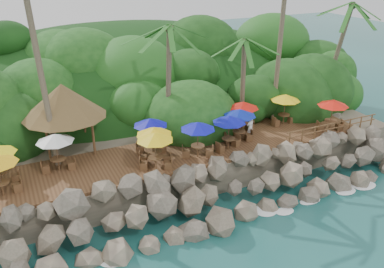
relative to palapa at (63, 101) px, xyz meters
name	(u,v)px	position (x,y,z in m)	size (l,w,h in m)	color
ground	(237,226)	(7.50, -9.47, -5.79)	(140.00, 140.00, 0.00)	#19514F
land_base	(144,117)	(7.50, 6.53, -4.74)	(32.00, 25.20, 2.10)	gray
jungle_hill	(121,103)	(7.50, 14.03, -5.79)	(44.80, 28.00, 15.40)	#143811
seawall	(220,192)	(7.50, -7.47, -4.64)	(29.00, 4.00, 2.30)	gray
terrace	(192,150)	(7.50, -3.47, -3.59)	(26.00, 5.00, 0.20)	brown
jungle_foliage	(148,132)	(7.50, 5.53, -5.79)	(44.00, 16.00, 12.00)	#143811
foam_line	(234,222)	(7.50, -9.17, -5.76)	(25.20, 0.80, 0.06)	white
palapa	(63,101)	(0.00, 0.00, 0.00)	(5.40, 5.40, 4.60)	brown
dining_clusters	(180,125)	(6.49, -3.78, -1.47)	(24.66, 4.72, 2.44)	brown
railing	(333,128)	(17.66, -5.82, -2.88)	(8.30, 0.10, 1.00)	brown
waiter	(250,128)	(11.96, -3.68, -2.67)	(0.60, 0.39, 1.65)	white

